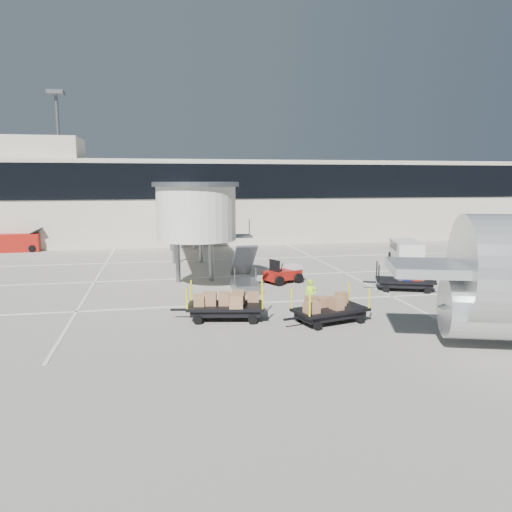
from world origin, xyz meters
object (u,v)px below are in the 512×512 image
object	(u,v)px
baggage_tug	(284,274)
box_cart_near	(332,309)
box_cart_far	(224,305)
ground_worker	(311,296)
belt_loader	(16,242)
suitcase_cart	(405,281)
minivan	(406,250)

from	to	relation	value
baggage_tug	box_cart_near	world-z (taller)	box_cart_near
box_cart_far	ground_worker	size ratio (longest dim) A/B	2.68
belt_loader	baggage_tug	bearing A→B (deg)	-42.88
box_cart_near	belt_loader	bearing A→B (deg)	111.10
suitcase_cart	belt_loader	size ratio (longest dim) A/B	0.92
box_cart_far	baggage_tug	bearing A→B (deg)	68.13
suitcase_cart	minivan	bearing A→B (deg)	82.64
suitcase_cart	box_cart_far	distance (m)	11.39
baggage_tug	box_cart_far	xyz separation A→B (m)	(-4.57, -7.17, 0.11)
ground_worker	minivan	bearing A→B (deg)	56.29
suitcase_cart	baggage_tug	bearing A→B (deg)	171.70
minivan	suitcase_cart	bearing A→B (deg)	-100.91
ground_worker	belt_loader	size ratio (longest dim) A/B	0.37
suitcase_cart	box_cart_far	size ratio (longest dim) A/B	0.93
baggage_tug	minivan	world-z (taller)	minivan
box_cart_near	belt_loader	distance (m)	32.39
belt_loader	box_cart_far	bearing A→B (deg)	-59.90
box_cart_near	box_cart_far	distance (m)	4.74
baggage_tug	belt_loader	xyz separation A→B (m)	(-19.41, 17.35, 0.25)
suitcase_cart	ground_worker	bearing A→B (deg)	-131.95
baggage_tug	box_cart_near	size ratio (longest dim) A/B	0.62
box_cart_far	belt_loader	bearing A→B (deg)	131.83
box_cart_near	ground_worker	distance (m)	1.83
ground_worker	belt_loader	bearing A→B (deg)	137.02
box_cart_near	ground_worker	xyz separation A→B (m)	(-0.38, 1.79, 0.17)
suitcase_cart	box_cart_near	bearing A→B (deg)	-119.51
box_cart_far	ground_worker	bearing A→B (deg)	15.20
suitcase_cart	ground_worker	distance (m)	7.47
suitcase_cart	ground_worker	xyz separation A→B (m)	(-6.61, -3.48, 0.24)
suitcase_cart	box_cart_near	distance (m)	8.16
baggage_tug	belt_loader	distance (m)	26.03
suitcase_cart	ground_worker	world-z (taller)	ground_worker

